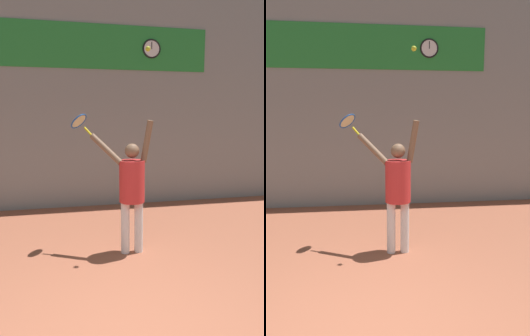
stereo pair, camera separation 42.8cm
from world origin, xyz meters
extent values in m
cube|color=gray|center=(0.00, 5.06, 2.50)|extent=(18.00, 0.10, 5.00)
cube|color=#288C38|center=(0.00, 5.00, 3.57)|extent=(5.81, 0.02, 0.95)
cylinder|color=white|center=(1.61, 4.98, 3.57)|extent=(0.38, 0.02, 0.38)
torus|color=black|center=(1.61, 4.98, 3.57)|extent=(0.42, 0.04, 0.42)
cube|color=black|center=(1.61, 4.97, 3.64)|extent=(0.02, 0.01, 0.15)
cylinder|color=white|center=(0.45, 2.23, 0.40)|extent=(0.13, 0.13, 0.80)
cylinder|color=white|center=(0.66, 2.23, 0.40)|extent=(0.13, 0.13, 0.80)
cylinder|color=red|center=(0.55, 2.23, 1.11)|extent=(0.38, 0.38, 0.63)
sphere|color=brown|center=(0.55, 2.23, 1.57)|extent=(0.21, 0.21, 0.21)
cylinder|color=brown|center=(0.77, 2.20, 1.71)|extent=(0.21, 0.20, 0.63)
cylinder|color=brown|center=(0.19, 2.39, 1.59)|extent=(0.48, 0.42, 0.45)
cylinder|color=yellow|center=(-0.05, 2.59, 1.84)|extent=(0.14, 0.12, 0.14)
torus|color=#1E51A5|center=(-0.19, 2.69, 2.00)|extent=(0.36, 0.37, 0.24)
cylinder|color=beige|center=(-0.19, 2.69, 2.00)|extent=(0.30, 0.31, 0.19)
sphere|color=#CCDB2D|center=(0.77, 2.18, 3.00)|extent=(0.07, 0.07, 0.07)
camera|label=1|loc=(-0.48, -2.44, 2.08)|focal=35.00mm
camera|label=2|loc=(-0.06, -2.51, 2.08)|focal=35.00mm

